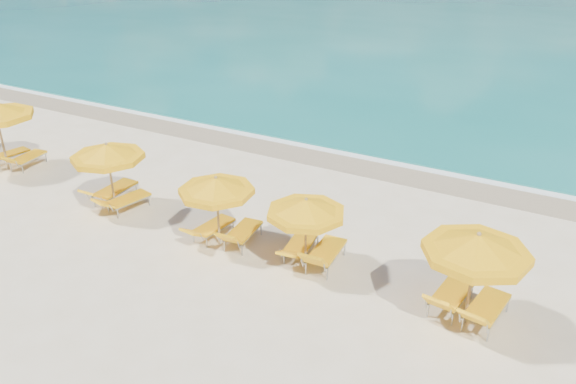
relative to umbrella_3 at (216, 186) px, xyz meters
The scene contains 19 objects.
ground_plane 2.22m from the umbrella_3, 11.97° to the left, with size 120.00×120.00×0.00m, color beige.
ocean 48.31m from the umbrella_3, 88.52° to the left, with size 120.00×80.00×0.30m, color #136C65.
wet_sand_band 7.97m from the umbrella_3, 80.77° to the left, with size 120.00×2.60×0.01m, color tan.
foam_line 8.75m from the umbrella_3, 81.63° to the left, with size 120.00×1.20×0.03m, color white.
whitecap_near 18.00m from the umbrella_3, 105.40° to the left, with size 14.00×0.36×0.05m, color white.
umbrella_2 4.18m from the umbrella_3, behind, with size 2.44×2.44×2.27m.
umbrella_3 is the anchor object (origin of this frame).
umbrella_4 2.69m from the umbrella_3, ahead, with size 2.06×2.06×2.08m.
umbrella_5 6.92m from the umbrella_3, ahead, with size 2.69×2.69×2.39m.
lounger_1_left 10.67m from the umbrella_3, behind, with size 0.88×1.83×0.73m.
lounger_1_right 9.74m from the umbrella_3, behind, with size 0.86×1.88×0.81m.
lounger_2_left 4.90m from the umbrella_3, behind, with size 0.72×2.03×0.87m.
lounger_2_right 4.13m from the umbrella_3, behind, with size 0.95×1.90×0.74m.
lounger_3_left 1.67m from the umbrella_3, 150.74° to the left, with size 0.77×1.81×0.71m.
lounger_3_right 1.72m from the umbrella_3, 31.52° to the left, with size 0.80×1.86×0.86m.
lounger_4_left 2.85m from the umbrella_3, 14.99° to the left, with size 0.91×2.01×0.73m.
lounger_4_right 3.50m from the umbrella_3, ahead, with size 0.79×1.98×0.95m.
lounger_5_left 6.67m from the umbrella_3, ahead, with size 0.86×1.95×0.93m.
lounger_5_right 7.47m from the umbrella_3, ahead, with size 0.92×1.98×0.92m.
Camera 1 is at (7.13, -11.35, 8.27)m, focal length 35.00 mm.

